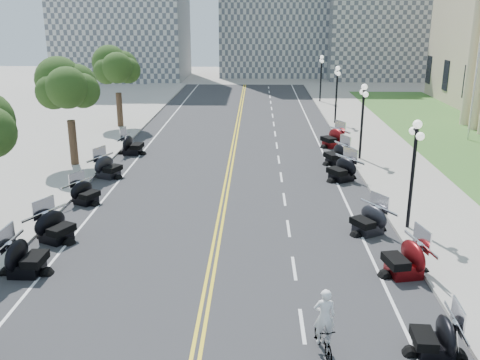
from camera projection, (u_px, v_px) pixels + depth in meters
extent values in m
plane|color=gray|center=(212.00, 267.00, 20.83)|extent=(160.00, 160.00, 0.00)
cube|color=#333335|center=(226.00, 187.00, 30.36)|extent=(16.00, 90.00, 0.01)
cube|color=yellow|center=(224.00, 187.00, 30.36)|extent=(0.12, 90.00, 0.00)
cube|color=yellow|center=(228.00, 187.00, 30.36)|extent=(0.12, 90.00, 0.00)
cube|color=white|center=(339.00, 188.00, 30.16)|extent=(0.12, 90.00, 0.00)
cube|color=white|center=(115.00, 186.00, 30.56)|extent=(0.12, 90.00, 0.00)
cube|color=white|center=(302.00, 326.00, 16.92)|extent=(0.12, 2.00, 0.00)
cube|color=white|center=(294.00, 268.00, 20.73)|extent=(0.12, 2.00, 0.00)
cube|color=white|center=(288.00, 228.00, 24.54)|extent=(0.12, 2.00, 0.00)
cube|color=white|center=(284.00, 199.00, 28.36)|extent=(0.12, 2.00, 0.00)
cube|color=white|center=(281.00, 177.00, 32.17)|extent=(0.12, 2.00, 0.00)
cube|color=white|center=(279.00, 160.00, 35.98)|extent=(0.12, 2.00, 0.00)
cube|color=white|center=(277.00, 145.00, 39.80)|extent=(0.12, 2.00, 0.00)
cube|color=white|center=(275.00, 134.00, 43.61)|extent=(0.12, 2.00, 0.00)
cube|color=white|center=(274.00, 124.00, 47.42)|extent=(0.12, 2.00, 0.00)
cube|color=white|center=(273.00, 116.00, 51.24)|extent=(0.12, 2.00, 0.00)
cube|color=white|center=(272.00, 108.00, 55.05)|extent=(0.12, 2.00, 0.00)
cube|color=white|center=(271.00, 102.00, 58.86)|extent=(0.12, 2.00, 0.00)
cube|color=white|center=(270.00, 97.00, 62.68)|extent=(0.12, 2.00, 0.00)
cube|color=white|center=(269.00, 92.00, 66.49)|extent=(0.12, 2.00, 0.00)
cube|color=white|center=(269.00, 88.00, 70.30)|extent=(0.12, 2.00, 0.00)
cube|color=#9E9991|center=(413.00, 188.00, 30.02)|extent=(5.00, 90.00, 0.15)
cube|color=#9E9991|center=(44.00, 184.00, 30.66)|extent=(5.00, 90.00, 0.15)
cube|color=gray|center=(395.00, 1.00, 78.82)|extent=(20.00, 14.00, 22.00)
imported|color=#A51414|center=(323.00, 339.00, 15.44)|extent=(0.75, 1.64, 0.95)
imported|color=white|center=(326.00, 298.00, 15.04)|extent=(0.63, 0.41, 1.73)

